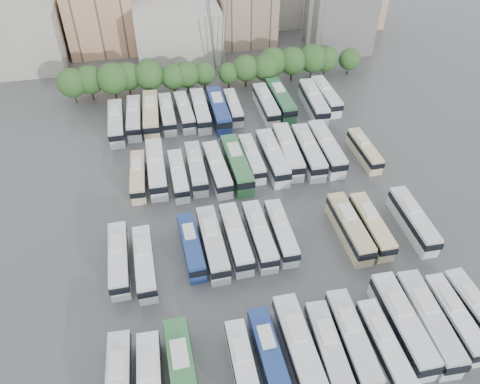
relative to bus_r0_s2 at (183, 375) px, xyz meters
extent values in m
plane|color=#424447|center=(14.78, 24.41, -1.99)|extent=(220.00, 220.00, 0.00)
cylinder|color=black|center=(-15.14, 66.43, -0.74)|extent=(0.36, 0.36, 2.50)
sphere|color=#234C1E|center=(-15.14, 66.43, 2.66)|extent=(6.01, 6.01, 6.01)
cylinder|color=black|center=(-11.65, 67.17, -0.75)|extent=(0.36, 0.36, 2.47)
sphere|color=#234C1E|center=(-11.65, 67.17, 2.61)|extent=(5.94, 5.94, 5.94)
cylinder|color=black|center=(-6.81, 65.66, -0.62)|extent=(0.36, 0.36, 2.73)
sphere|color=#234C1E|center=(-6.81, 65.66, 3.08)|extent=(6.55, 6.55, 6.55)
cylinder|color=black|center=(-3.86, 67.25, -0.77)|extent=(0.36, 0.36, 2.45)
sphere|color=#234C1E|center=(-3.86, 67.25, 2.56)|extent=(5.87, 5.87, 5.87)
cylinder|color=black|center=(0.63, 66.23, -0.69)|extent=(0.36, 0.36, 2.60)
sphere|color=#234C1E|center=(0.63, 66.23, 2.84)|extent=(6.24, 6.24, 6.24)
cylinder|color=black|center=(5.63, 65.73, -0.86)|extent=(0.36, 0.36, 2.25)
sphere|color=#234C1E|center=(5.63, 65.73, 2.20)|extent=(5.41, 5.41, 5.41)
cylinder|color=black|center=(8.54, 66.01, -0.84)|extent=(0.36, 0.36, 2.29)
sphere|color=#234C1E|center=(8.54, 66.01, 2.27)|extent=(5.50, 5.50, 5.50)
cylinder|color=black|center=(12.34, 66.60, -0.95)|extent=(0.36, 0.36, 2.07)
sphere|color=#234C1E|center=(12.34, 66.60, 1.86)|extent=(4.98, 4.98, 4.98)
cylinder|color=black|center=(17.63, 66.32, -1.05)|extent=(0.36, 0.36, 1.89)
sphere|color=#234C1E|center=(17.63, 66.32, 1.51)|extent=(4.53, 4.53, 4.53)
cylinder|color=black|center=(21.44, 66.15, -0.80)|extent=(0.36, 0.36, 2.38)
sphere|color=#234C1E|center=(21.44, 66.15, 2.43)|extent=(5.71, 5.71, 5.71)
cylinder|color=black|center=(25.69, 65.58, -0.80)|extent=(0.36, 0.36, 2.38)
sphere|color=#234C1E|center=(25.69, 65.58, 2.42)|extent=(5.70, 5.70, 5.70)
cylinder|color=black|center=(27.82, 67.23, -0.70)|extent=(0.36, 0.36, 2.59)
sphere|color=#234C1E|center=(27.82, 67.23, 2.81)|extent=(6.20, 6.20, 6.20)
cylinder|color=black|center=(32.18, 66.93, -0.72)|extent=(0.36, 0.36, 2.54)
sphere|color=#234C1E|center=(32.18, 66.93, 2.72)|extent=(6.09, 6.09, 6.09)
cylinder|color=black|center=(36.91, 67.00, -0.69)|extent=(0.36, 0.36, 2.61)
sphere|color=#234C1E|center=(36.91, 67.00, 2.85)|extent=(6.26, 6.26, 6.26)
cylinder|color=black|center=(40.11, 67.25, -0.84)|extent=(0.36, 0.36, 2.29)
sphere|color=#234C1E|center=(40.11, 67.25, 2.27)|extent=(5.50, 5.50, 5.50)
cylinder|color=black|center=(45.86, 67.16, -0.98)|extent=(0.36, 0.36, 2.02)
sphere|color=#234C1E|center=(45.86, 67.16, 1.77)|extent=(4.86, 4.86, 4.86)
cube|color=#9E998E|center=(-27.22, 86.41, 5.01)|extent=(18.00, 14.00, 14.00)
cube|color=tan|center=(-9.22, 92.41, 7.01)|extent=(16.00, 12.00, 18.00)
cube|color=#ADA89E|center=(8.78, 84.41, 4.01)|extent=(20.00, 14.00, 12.00)
cube|color=gray|center=(26.78, 90.41, 6.01)|extent=(14.00, 12.00, 16.00)
cube|color=tan|center=(-23.22, 102.41, 6.01)|extent=(16.00, 14.00, 16.00)
cube|color=tan|center=(58.78, 96.41, 4.01)|extent=(14.00, 12.00, 12.00)
cube|color=gray|center=(0.78, 98.41, 3.01)|extent=(12.00, 10.00, 10.00)
cylinder|color=slate|center=(14.78, 72.41, 15.01)|extent=(2.90, 2.91, 33.83)
cylinder|color=slate|center=(18.78, 72.41, 15.01)|extent=(2.90, 2.91, 33.83)
cube|color=black|center=(-6.81, 0.25, 0.27)|extent=(3.04, 11.82, 0.96)
cube|color=silver|center=(-6.75, 1.83, 1.49)|extent=(1.76, 3.14, 0.42)
cube|color=silver|center=(-3.51, 0.95, 1.54)|extent=(1.76, 3.17, 0.43)
cube|color=#30723F|center=(0.00, 0.01, -0.20)|extent=(2.99, 12.72, 3.59)
cube|color=black|center=(0.00, -0.15, 0.49)|extent=(3.12, 12.92, 1.06)
cube|color=silver|center=(-0.04, 1.59, 1.83)|extent=(1.87, 3.42, 0.46)
cube|color=silver|center=(6.66, -0.37, -0.46)|extent=(2.38, 10.84, 3.07)
cube|color=black|center=(6.66, -0.50, 0.13)|extent=(2.49, 11.00, 0.90)
cube|color=silver|center=(6.67, 0.99, 1.27)|extent=(1.55, 2.90, 0.40)
cube|color=navy|center=(9.83, 0.59, -0.43)|extent=(2.56, 11.07, 3.12)
cube|color=black|center=(9.83, 0.45, 0.17)|extent=(2.68, 11.24, 0.92)
cube|color=silver|center=(9.80, 1.96, 1.34)|extent=(1.62, 2.97, 0.40)
cube|color=silver|center=(13.29, 0.34, -0.14)|extent=(2.92, 13.09, 3.70)
cube|color=black|center=(13.30, 0.18, 0.57)|extent=(3.05, 13.29, 1.09)
cube|color=silver|center=(13.28, 1.97, 1.95)|extent=(1.89, 3.50, 0.48)
cube|color=silver|center=(16.57, -0.41, -0.33)|extent=(2.98, 11.81, 3.32)
cube|color=black|center=(16.56, -0.55, 0.31)|extent=(3.11, 12.00, 0.98)
cube|color=silver|center=(16.63, 1.06, 1.55)|extent=(1.79, 3.19, 0.43)
cube|color=silver|center=(19.68, 0.37, -0.26)|extent=(2.96, 12.27, 3.45)
cube|color=black|center=(19.67, 0.21, 0.40)|extent=(3.09, 12.45, 1.02)
cube|color=silver|center=(19.72, 1.89, 1.69)|extent=(1.83, 3.30, 0.45)
cube|color=silver|center=(23.04, -1.03, -0.42)|extent=(2.37, 11.09, 3.14)
cube|color=black|center=(23.04, -1.17, 0.18)|extent=(2.48, 11.26, 0.92)
cube|color=silver|center=(23.04, 0.35, 1.36)|extent=(1.57, 2.96, 0.41)
cube|color=silver|center=(26.32, 1.13, -0.15)|extent=(2.88, 12.99, 3.67)
cube|color=black|center=(26.32, 0.97, 0.55)|extent=(3.01, 13.18, 1.08)
cube|color=silver|center=(26.34, 2.75, 1.92)|extent=(1.87, 3.47, 0.48)
cube|color=silver|center=(29.48, 0.80, -0.15)|extent=(3.28, 13.11, 3.69)
cube|color=black|center=(29.47, 0.64, 0.56)|extent=(3.42, 13.31, 1.08)
cube|color=silver|center=(29.55, 2.42, 1.94)|extent=(1.98, 3.54, 0.48)
cube|color=white|center=(32.96, 0.78, -0.39)|extent=(2.57, 11.35, 3.21)
cube|color=black|center=(32.96, 0.64, 0.23)|extent=(2.69, 11.52, 0.94)
cube|color=silver|center=(32.98, 2.19, 1.42)|extent=(1.65, 3.04, 0.42)
cube|color=silver|center=(36.15, 1.06, -0.39)|extent=(2.77, 11.36, 3.20)
cube|color=black|center=(36.15, 0.92, 0.22)|extent=(2.89, 11.54, 0.94)
cube|color=silver|center=(36.10, 2.47, 1.42)|extent=(1.70, 3.06, 0.41)
cube|color=silver|center=(-6.62, 18.53, -0.35)|extent=(2.55, 11.60, 3.28)
cube|color=black|center=(-6.62, 18.39, 0.28)|extent=(2.67, 11.77, 0.96)
cube|color=silver|center=(-6.63, 19.98, 1.50)|extent=(1.67, 3.10, 0.42)
cube|color=silver|center=(-3.23, 17.21, -0.37)|extent=(2.65, 11.47, 3.24)
cube|color=black|center=(-3.23, 17.07, 0.25)|extent=(2.77, 11.64, 0.95)
cube|color=silver|center=(-3.26, 18.64, 1.46)|extent=(1.68, 3.08, 0.42)
cube|color=navy|center=(3.32, 19.02, -0.44)|extent=(2.77, 11.00, 3.09)
cube|color=black|center=(3.33, 18.88, 0.15)|extent=(2.88, 11.17, 0.91)
cube|color=silver|center=(3.27, 20.38, 1.30)|extent=(1.66, 2.97, 0.40)
cube|color=silver|center=(6.32, 18.73, -0.25)|extent=(2.90, 12.35, 3.48)
cube|color=black|center=(6.33, 18.57, 0.42)|extent=(3.03, 12.54, 1.02)
cube|color=silver|center=(6.29, 20.26, 1.72)|extent=(1.82, 3.32, 0.45)
cube|color=white|center=(9.73, 19.12, -0.31)|extent=(2.76, 11.88, 3.35)
cube|color=black|center=(9.73, 18.97, 0.33)|extent=(2.89, 12.06, 0.99)
cube|color=silver|center=(9.69, 20.60, 1.58)|extent=(1.74, 3.19, 0.43)
cube|color=silver|center=(13.16, 18.99, -0.33)|extent=(2.64, 11.78, 3.33)
cube|color=black|center=(13.16, 18.84, 0.31)|extent=(2.76, 11.96, 0.98)
cube|color=silver|center=(13.14, 20.45, 1.55)|extent=(1.70, 3.15, 0.43)
cube|color=silver|center=(16.41, 19.11, -0.42)|extent=(2.44, 11.09, 3.14)
cube|color=black|center=(16.41, 18.97, 0.18)|extent=(2.55, 11.26, 0.92)
cube|color=silver|center=(16.42, 20.49, 1.35)|extent=(1.59, 2.97, 0.41)
cube|color=tan|center=(26.33, 17.73, -0.25)|extent=(2.73, 12.29, 3.48)
cube|color=black|center=(26.34, 17.57, 0.41)|extent=(2.86, 12.48, 1.02)
cube|color=silver|center=(26.32, 19.26, 1.71)|extent=(1.77, 3.29, 0.45)
cube|color=beige|center=(29.67, 17.60, -0.35)|extent=(2.54, 11.59, 3.28)
cube|color=black|center=(29.67, 17.46, 0.28)|extent=(2.66, 11.76, 0.96)
cube|color=silver|center=(29.68, 19.05, 1.50)|extent=(1.66, 3.10, 0.42)
cube|color=silver|center=(36.21, 17.35, -0.29)|extent=(2.79, 12.04, 3.40)
cube|color=black|center=(36.20, 17.20, 0.36)|extent=(2.91, 12.22, 1.00)
cube|color=silver|center=(36.24, 18.84, 1.63)|extent=(1.76, 3.23, 0.44)
cube|color=beige|center=(-3.29, 36.46, -0.44)|extent=(2.82, 11.01, 3.09)
cube|color=black|center=(-3.30, 36.32, 0.15)|extent=(2.94, 11.18, 0.91)
cube|color=silver|center=(-3.23, 37.82, 1.30)|extent=(1.68, 2.98, 0.40)
cube|color=silver|center=(-0.19, 37.58, -0.15)|extent=(2.87, 13.01, 3.68)
cube|color=black|center=(-0.19, 37.42, 0.55)|extent=(3.00, 13.20, 1.08)
cube|color=silver|center=(-0.18, 39.20, 1.93)|extent=(1.87, 3.48, 0.48)
cube|color=white|center=(3.25, 35.32, -0.43)|extent=(2.46, 11.00, 3.11)
cube|color=black|center=(3.25, 35.18, 0.16)|extent=(2.57, 11.17, 0.91)
cube|color=silver|center=(3.23, 36.69, 1.32)|extent=(1.59, 2.95, 0.40)
cube|color=silver|center=(6.39, 36.53, -0.33)|extent=(2.55, 11.72, 3.32)
cube|color=black|center=(6.39, 36.39, 0.30)|extent=(2.67, 11.90, 0.98)
cube|color=silver|center=(6.39, 38.00, 1.54)|extent=(1.68, 3.13, 0.43)
cube|color=silver|center=(9.81, 35.48, -0.27)|extent=(3.19, 12.27, 3.44)
cube|color=black|center=(9.82, 35.32, 0.39)|extent=(3.32, 12.46, 1.01)
cube|color=silver|center=(9.74, 36.99, 1.68)|extent=(1.88, 3.32, 0.45)
cube|color=#30713E|center=(13.25, 35.94, -0.12)|extent=(3.24, 13.30, 3.74)
cube|color=black|center=(13.26, 35.77, 0.60)|extent=(3.38, 13.50, 1.10)
cube|color=silver|center=(13.20, 37.59, 2.00)|extent=(1.99, 3.58, 0.48)
cube|color=silver|center=(16.23, 37.44, -0.42)|extent=(2.56, 11.12, 3.14)
cube|color=black|center=(16.23, 37.30, 0.18)|extent=(2.67, 11.29, 0.92)
cube|color=silver|center=(16.21, 38.82, 1.35)|extent=(1.62, 2.98, 0.41)
cube|color=silver|center=(19.75, 36.65, -0.16)|extent=(2.93, 12.95, 3.66)
cube|color=black|center=(19.76, 36.49, 0.54)|extent=(3.06, 13.14, 1.08)
cube|color=silver|center=(19.73, 38.27, 1.90)|extent=(1.88, 3.47, 0.47)
cube|color=silver|center=(22.81, 37.77, -0.13)|extent=(3.45, 13.27, 3.72)
cube|color=black|center=(22.80, 37.61, 0.58)|extent=(3.59, 13.47, 1.10)
cube|color=silver|center=(22.89, 39.41, 1.98)|extent=(2.04, 3.59, 0.48)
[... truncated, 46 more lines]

